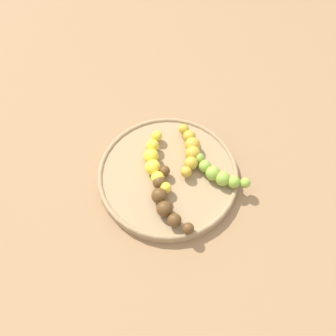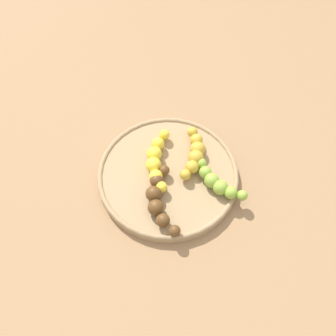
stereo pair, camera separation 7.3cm
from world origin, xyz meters
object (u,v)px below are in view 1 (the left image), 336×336
fruit_bowl (168,175)px  banana_spotted (191,149)px  banana_green (219,174)px  banana_overripe (166,201)px  banana_yellow (155,161)px

fruit_bowl → banana_spotted: (-0.01, 0.07, 0.02)m
banana_green → banana_spotted: 0.08m
banana_overripe → banana_green: bearing=-170.5°
banana_green → banana_spotted: bearing=-103.8°
banana_yellow → banana_spotted: size_ratio=1.22×
banana_overripe → banana_green: size_ratio=1.25×
banana_overripe → banana_spotted: bearing=-133.3°
fruit_bowl → banana_yellow: size_ratio=2.12×
banana_yellow → banana_green: banana_yellow is taller
banana_yellow → banana_overripe: size_ratio=0.91×
banana_yellow → banana_overripe: 0.09m
fruit_bowl → banana_overripe: bearing=-39.0°
banana_overripe → banana_spotted: (-0.07, 0.11, 0.00)m
fruit_bowl → banana_green: bearing=47.5°
fruit_bowl → banana_overripe: (0.06, -0.05, 0.02)m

